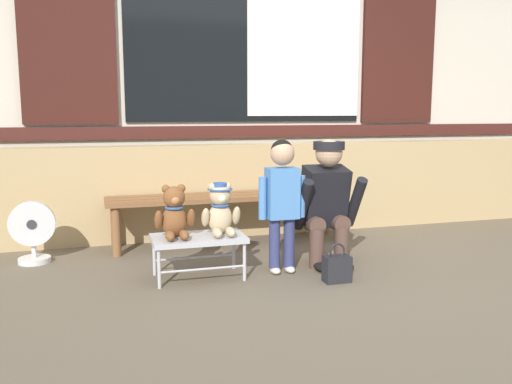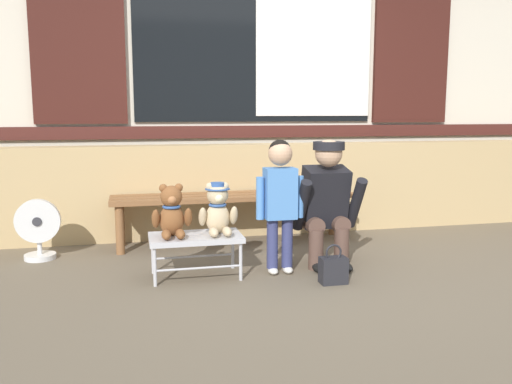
{
  "view_description": "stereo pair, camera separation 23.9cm",
  "coord_description": "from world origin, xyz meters",
  "px_view_note": "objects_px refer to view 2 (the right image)",
  "views": [
    {
      "loc": [
        -1.47,
        -3.42,
        1.15
      ],
      "look_at": [
        -0.33,
        0.42,
        0.55
      ],
      "focal_mm": 37.73,
      "sensor_mm": 36.0,
      "label": 1
    },
    {
      "loc": [
        -1.24,
        -3.48,
        1.15
      ],
      "look_at": [
        -0.33,
        0.42,
        0.55
      ],
      "focal_mm": 37.73,
      "sensor_mm": 36.0,
      "label": 2
    }
  ],
  "objects_px": {
    "wooden_bench_long": "(234,202)",
    "teddy_bear_with_hat": "(218,210)",
    "teddy_bear_plain": "(172,213)",
    "child_standing": "(280,192)",
    "adult_crouching": "(327,202)",
    "floor_fan": "(38,230)",
    "handbag_on_ground": "(333,269)",
    "small_display_bench": "(196,240)"
  },
  "relations": [
    {
      "from": "handbag_on_ground",
      "to": "floor_fan",
      "type": "height_order",
      "value": "floor_fan"
    },
    {
      "from": "teddy_bear_with_hat",
      "to": "floor_fan",
      "type": "xyz_separation_m",
      "value": [
        -1.3,
        0.72,
        -0.23
      ]
    },
    {
      "from": "teddy_bear_plain",
      "to": "teddy_bear_with_hat",
      "type": "bearing_deg",
      "value": 0.13
    },
    {
      "from": "wooden_bench_long",
      "to": "floor_fan",
      "type": "bearing_deg",
      "value": -174.15
    },
    {
      "from": "teddy_bear_plain",
      "to": "handbag_on_ground",
      "type": "bearing_deg",
      "value": -18.87
    },
    {
      "from": "teddy_bear_plain",
      "to": "teddy_bear_with_hat",
      "type": "xyz_separation_m",
      "value": [
        0.32,
        0.0,
        0.01
      ]
    },
    {
      "from": "teddy_bear_plain",
      "to": "handbag_on_ground",
      "type": "relative_size",
      "value": 1.34
    },
    {
      "from": "handbag_on_ground",
      "to": "floor_fan",
      "type": "xyz_separation_m",
      "value": [
        -2.03,
        1.08,
        0.14
      ]
    },
    {
      "from": "small_display_bench",
      "to": "teddy_bear_plain",
      "type": "height_order",
      "value": "teddy_bear_plain"
    },
    {
      "from": "handbag_on_ground",
      "to": "teddy_bear_plain",
      "type": "bearing_deg",
      "value": 161.13
    },
    {
      "from": "handbag_on_ground",
      "to": "floor_fan",
      "type": "relative_size",
      "value": 0.57
    },
    {
      "from": "teddy_bear_plain",
      "to": "child_standing",
      "type": "relative_size",
      "value": 0.38
    },
    {
      "from": "wooden_bench_long",
      "to": "teddy_bear_with_hat",
      "type": "bearing_deg",
      "value": -107.72
    },
    {
      "from": "teddy_bear_with_hat",
      "to": "adult_crouching",
      "type": "bearing_deg",
      "value": 4.65
    },
    {
      "from": "floor_fan",
      "to": "teddy_bear_with_hat",
      "type": "bearing_deg",
      "value": -28.94
    },
    {
      "from": "wooden_bench_long",
      "to": "teddy_bear_plain",
      "type": "height_order",
      "value": "teddy_bear_plain"
    },
    {
      "from": "wooden_bench_long",
      "to": "adult_crouching",
      "type": "relative_size",
      "value": 2.21
    },
    {
      "from": "wooden_bench_long",
      "to": "adult_crouching",
      "type": "xyz_separation_m",
      "value": [
        0.55,
        -0.82,
        0.11
      ]
    },
    {
      "from": "child_standing",
      "to": "floor_fan",
      "type": "bearing_deg",
      "value": 156.27
    },
    {
      "from": "handbag_on_ground",
      "to": "child_standing",
      "type": "bearing_deg",
      "value": 132.65
    },
    {
      "from": "wooden_bench_long",
      "to": "teddy_bear_with_hat",
      "type": "distance_m",
      "value": 0.93
    },
    {
      "from": "small_display_bench",
      "to": "teddy_bear_with_hat",
      "type": "xyz_separation_m",
      "value": [
        0.16,
        0.0,
        0.21
      ]
    },
    {
      "from": "wooden_bench_long",
      "to": "handbag_on_ground",
      "type": "xyz_separation_m",
      "value": [
        0.44,
        -1.24,
        -0.28
      ]
    },
    {
      "from": "wooden_bench_long",
      "to": "floor_fan",
      "type": "relative_size",
      "value": 4.37
    },
    {
      "from": "wooden_bench_long",
      "to": "floor_fan",
      "type": "xyz_separation_m",
      "value": [
        -1.59,
        -0.16,
        -0.13
      ]
    },
    {
      "from": "child_standing",
      "to": "floor_fan",
      "type": "height_order",
      "value": "child_standing"
    },
    {
      "from": "handbag_on_ground",
      "to": "floor_fan",
      "type": "bearing_deg",
      "value": 152.01
    },
    {
      "from": "teddy_bear_with_hat",
      "to": "floor_fan",
      "type": "bearing_deg",
      "value": 151.06
    },
    {
      "from": "teddy_bear_plain",
      "to": "small_display_bench",
      "type": "bearing_deg",
      "value": -0.51
    },
    {
      "from": "wooden_bench_long",
      "to": "teddy_bear_with_hat",
      "type": "relative_size",
      "value": 5.78
    },
    {
      "from": "teddy_bear_plain",
      "to": "adult_crouching",
      "type": "height_order",
      "value": "adult_crouching"
    },
    {
      "from": "wooden_bench_long",
      "to": "small_display_bench",
      "type": "bearing_deg",
      "value": -116.54
    },
    {
      "from": "teddy_bear_plain",
      "to": "floor_fan",
      "type": "xyz_separation_m",
      "value": [
        -0.98,
        0.72,
        -0.23
      ]
    },
    {
      "from": "teddy_bear_plain",
      "to": "wooden_bench_long",
      "type": "bearing_deg",
      "value": 55.74
    },
    {
      "from": "teddy_bear_with_hat",
      "to": "handbag_on_ground",
      "type": "relative_size",
      "value": 1.34
    },
    {
      "from": "small_display_bench",
      "to": "floor_fan",
      "type": "relative_size",
      "value": 1.33
    },
    {
      "from": "teddy_bear_with_hat",
      "to": "adult_crouching",
      "type": "height_order",
      "value": "adult_crouching"
    },
    {
      "from": "small_display_bench",
      "to": "wooden_bench_long",
      "type": "bearing_deg",
      "value": 63.46
    },
    {
      "from": "wooden_bench_long",
      "to": "child_standing",
      "type": "xyz_separation_m",
      "value": [
        0.15,
        -0.93,
        0.22
      ]
    },
    {
      "from": "child_standing",
      "to": "adult_crouching",
      "type": "height_order",
      "value": "child_standing"
    },
    {
      "from": "small_display_bench",
      "to": "floor_fan",
      "type": "xyz_separation_m",
      "value": [
        -1.14,
        0.72,
        -0.03
      ]
    },
    {
      "from": "small_display_bench",
      "to": "adult_crouching",
      "type": "bearing_deg",
      "value": 4.02
    }
  ]
}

